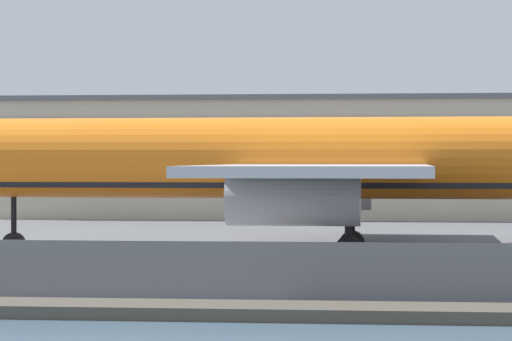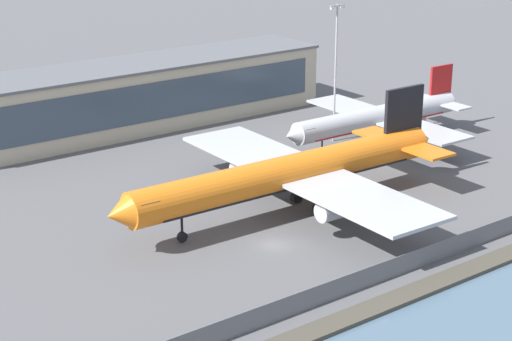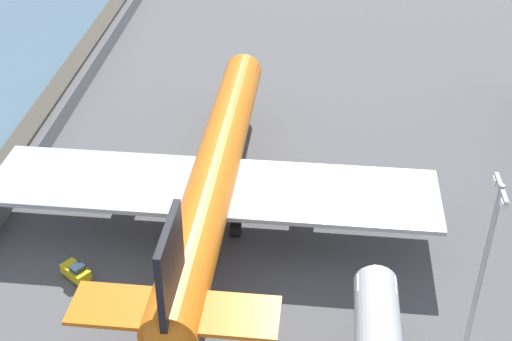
# 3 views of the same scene
# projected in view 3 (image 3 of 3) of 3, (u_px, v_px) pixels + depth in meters

# --- Properties ---
(ground_plane) EXTENTS (500.00, 500.00, 0.00)m
(ground_plane) POSITION_uv_depth(u_px,v_px,m) (166.00, 169.00, 88.75)
(ground_plane) COLOR #565659
(shoreline_seawall) EXTENTS (320.00, 3.00, 0.50)m
(shoreline_seawall) POSITION_uv_depth(u_px,v_px,m) (6.00, 160.00, 90.08)
(shoreline_seawall) COLOR #474238
(shoreline_seawall) RESTS_ON ground
(perimeter_fence) EXTENTS (280.00, 0.10, 2.56)m
(perimeter_fence) POSITION_uv_depth(u_px,v_px,m) (39.00, 155.00, 89.18)
(perimeter_fence) COLOR slate
(perimeter_fence) RESTS_ON ground
(cargo_jet_orange) EXTENTS (56.08, 48.29, 15.31)m
(cargo_jet_orange) POSITION_uv_depth(u_px,v_px,m) (214.00, 176.00, 77.13)
(cargo_jet_orange) COLOR orange
(cargo_jet_orange) RESTS_ON ground
(baggage_tug) EXTENTS (3.21, 3.51, 1.80)m
(baggage_tug) POSITION_uv_depth(u_px,v_px,m) (76.00, 272.00, 71.68)
(baggage_tug) COLOR yellow
(baggage_tug) RESTS_ON ground
(apron_light_mast_apron_west) EXTENTS (3.20, 0.40, 24.49)m
(apron_light_mast_apron_west) POSITION_uv_depth(u_px,v_px,m) (472.00, 315.00, 48.95)
(apron_light_mast_apron_west) COLOR #A8A8AD
(apron_light_mast_apron_west) RESTS_ON ground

